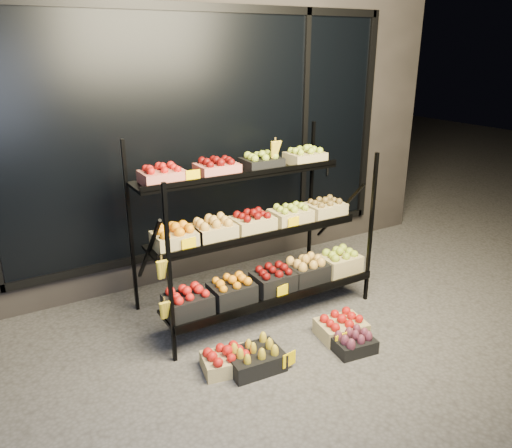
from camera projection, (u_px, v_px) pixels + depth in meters
ground at (291, 336)px, 4.41m from camera, size 24.00×24.00×0.00m
building at (172, 105)px, 5.91m from camera, size 6.00×2.08×3.50m
display_rack at (256, 232)px, 4.63m from camera, size 2.18×1.02×1.68m
tag_floor_a at (289, 364)px, 3.93m from camera, size 0.13×0.01×0.12m
tag_floor_b at (341, 344)px, 4.17m from camera, size 0.13×0.01×0.12m
floor_crate_left at (226, 360)px, 3.92m from camera, size 0.42×0.34×0.19m
floor_crate_midleft at (255, 357)px, 3.94m from camera, size 0.45×0.34×0.21m
floor_crate_midright at (341, 326)px, 4.38m from camera, size 0.45×0.36×0.21m
floor_crate_right at (354, 342)px, 4.17m from camera, size 0.37×0.29×0.18m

